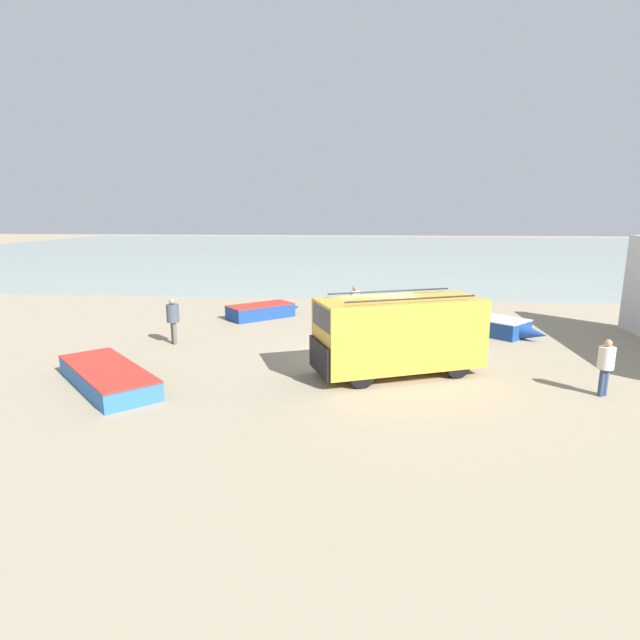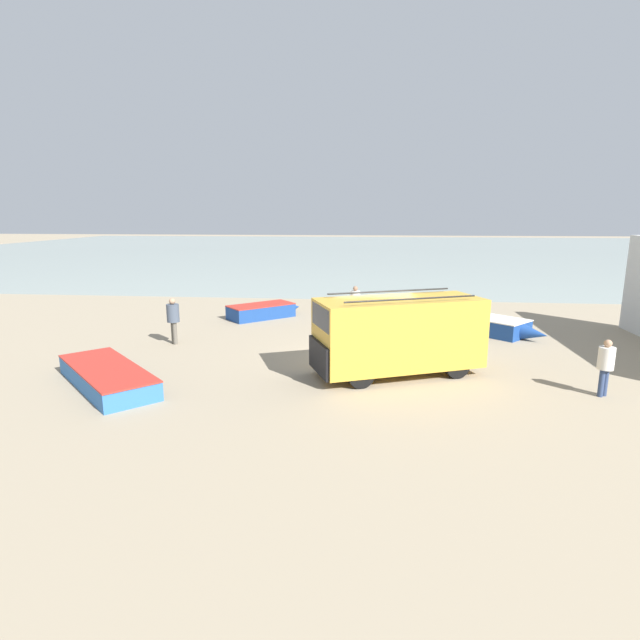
% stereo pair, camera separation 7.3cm
% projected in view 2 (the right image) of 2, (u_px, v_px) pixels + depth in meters
% --- Properties ---
extents(ground_plane, '(200.00, 200.00, 0.00)m').
position_uv_depth(ground_plane, '(372.00, 359.00, 17.06)').
color(ground_plane, gray).
extents(sea_water, '(120.00, 80.00, 0.01)m').
position_uv_depth(sea_water, '(371.00, 250.00, 67.66)').
color(sea_water, '#99A89E').
rests_on(sea_water, ground_plane).
extents(parked_van, '(5.44, 3.69, 2.52)m').
position_uv_depth(parked_van, '(398.00, 333.00, 15.21)').
color(parked_van, gold).
rests_on(parked_van, ground_plane).
extents(fishing_rowboat_0, '(4.55, 4.53, 0.56)m').
position_uv_depth(fishing_rowboat_0, '(106.00, 375.00, 14.50)').
color(fishing_rowboat_0, '#2D66AD').
rests_on(fishing_rowboat_0, ground_plane).
extents(fishing_rowboat_1, '(3.44, 3.21, 0.66)m').
position_uv_depth(fishing_rowboat_1, '(264.00, 311.00, 23.86)').
color(fishing_rowboat_1, navy).
rests_on(fishing_rowboat_1, ground_plane).
extents(fishing_rowboat_2, '(4.73, 4.49, 0.68)m').
position_uv_depth(fishing_rowboat_2, '(477.00, 323.00, 21.15)').
color(fishing_rowboat_2, navy).
rests_on(fishing_rowboat_2, ground_plane).
extents(fisherman_0, '(0.46, 0.46, 1.77)m').
position_uv_depth(fisherman_0, '(173.00, 317.00, 18.88)').
color(fisherman_0, '#5B564C').
rests_on(fisherman_0, ground_plane).
extents(fisherman_1, '(0.42, 0.42, 1.59)m').
position_uv_depth(fisherman_1, '(606.00, 363.00, 13.43)').
color(fisherman_1, navy).
rests_on(fisherman_1, ground_plane).
extents(fisherman_2, '(0.44, 0.44, 1.67)m').
position_uv_depth(fisherman_2, '(355.00, 301.00, 22.69)').
color(fisherman_2, '#5B564C').
rests_on(fisherman_2, ground_plane).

